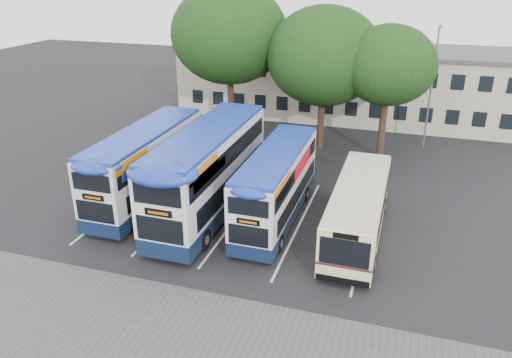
{
  "coord_description": "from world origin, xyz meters",
  "views": [
    {
      "loc": [
        4.68,
        -18.24,
        13.04
      ],
      "look_at": [
        -2.69,
        5.0,
        2.4
      ],
      "focal_mm": 35.0,
      "sensor_mm": 36.0,
      "label": 1
    }
  ],
  "objects_px": {
    "bus_dd_right": "(277,183)",
    "bus_dd_mid": "(209,168)",
    "tree_mid": "(324,56)",
    "tree_left": "(229,34)",
    "bus_single": "(358,207)",
    "tree_right": "(389,65)",
    "bus_dd_left": "(147,162)",
    "lamp_post": "(432,81)"
  },
  "relations": [
    {
      "from": "bus_single",
      "to": "tree_right",
      "type": "bearing_deg",
      "value": 89.06
    },
    {
      "from": "bus_dd_right",
      "to": "tree_left",
      "type": "bearing_deg",
      "value": 120.0
    },
    {
      "from": "lamp_post",
      "to": "bus_dd_mid",
      "type": "height_order",
      "value": "lamp_post"
    },
    {
      "from": "bus_dd_right",
      "to": "bus_single",
      "type": "xyz_separation_m",
      "value": [
        4.43,
        -0.42,
        -0.56
      ]
    },
    {
      "from": "tree_left",
      "to": "bus_single",
      "type": "height_order",
      "value": "tree_left"
    },
    {
      "from": "bus_dd_right",
      "to": "lamp_post",
      "type": "bearing_deg",
      "value": 62.52
    },
    {
      "from": "tree_mid",
      "to": "tree_right",
      "type": "distance_m",
      "value": 4.62
    },
    {
      "from": "bus_dd_mid",
      "to": "tree_left",
      "type": "bearing_deg",
      "value": 105.05
    },
    {
      "from": "tree_right",
      "to": "bus_single",
      "type": "relative_size",
      "value": 0.97
    },
    {
      "from": "tree_left",
      "to": "tree_right",
      "type": "xyz_separation_m",
      "value": [
        11.83,
        -1.29,
        -1.42
      ]
    },
    {
      "from": "bus_dd_left",
      "to": "bus_dd_mid",
      "type": "distance_m",
      "value": 4.11
    },
    {
      "from": "bus_dd_mid",
      "to": "bus_single",
      "type": "bearing_deg",
      "value": -1.17
    },
    {
      "from": "bus_dd_left",
      "to": "bus_dd_mid",
      "type": "xyz_separation_m",
      "value": [
        4.08,
        -0.39,
        0.28
      ]
    },
    {
      "from": "tree_left",
      "to": "bus_dd_right",
      "type": "height_order",
      "value": "tree_left"
    },
    {
      "from": "bus_dd_right",
      "to": "bus_single",
      "type": "relative_size",
      "value": 0.99
    },
    {
      "from": "bus_dd_mid",
      "to": "bus_dd_right",
      "type": "xyz_separation_m",
      "value": [
        3.78,
        0.25,
        -0.47
      ]
    },
    {
      "from": "tree_left",
      "to": "lamp_post",
      "type": "bearing_deg",
      "value": 8.34
    },
    {
      "from": "tree_mid",
      "to": "bus_dd_mid",
      "type": "xyz_separation_m",
      "value": [
        -3.88,
        -12.3,
        -4.24
      ]
    },
    {
      "from": "bus_dd_right",
      "to": "bus_dd_left",
      "type": "bearing_deg",
      "value": 179.0
    },
    {
      "from": "bus_dd_left",
      "to": "bus_dd_right",
      "type": "height_order",
      "value": "bus_dd_left"
    },
    {
      "from": "tree_left",
      "to": "tree_mid",
      "type": "bearing_deg",
      "value": -3.38
    },
    {
      "from": "lamp_post",
      "to": "bus_single",
      "type": "xyz_separation_m",
      "value": [
        -3.2,
        -15.08,
        -3.44
      ]
    },
    {
      "from": "tree_mid",
      "to": "bus_dd_left",
      "type": "height_order",
      "value": "tree_mid"
    },
    {
      "from": "bus_dd_right",
      "to": "tree_right",
      "type": "bearing_deg",
      "value": 67.57
    },
    {
      "from": "lamp_post",
      "to": "tree_mid",
      "type": "height_order",
      "value": "tree_mid"
    },
    {
      "from": "bus_dd_right",
      "to": "bus_single",
      "type": "distance_m",
      "value": 4.48
    },
    {
      "from": "bus_dd_mid",
      "to": "bus_dd_right",
      "type": "bearing_deg",
      "value": 3.76
    },
    {
      "from": "bus_dd_right",
      "to": "bus_dd_mid",
      "type": "bearing_deg",
      "value": -176.24
    },
    {
      "from": "tree_right",
      "to": "bus_dd_right",
      "type": "height_order",
      "value": "tree_right"
    },
    {
      "from": "lamp_post",
      "to": "tree_mid",
      "type": "xyz_separation_m",
      "value": [
        -7.53,
        -2.6,
        1.83
      ]
    },
    {
      "from": "bus_dd_mid",
      "to": "tree_mid",
      "type": "bearing_deg",
      "value": 72.51
    },
    {
      "from": "lamp_post",
      "to": "bus_dd_mid",
      "type": "relative_size",
      "value": 0.78
    },
    {
      "from": "tree_mid",
      "to": "bus_dd_mid",
      "type": "distance_m",
      "value": 13.58
    },
    {
      "from": "bus_dd_mid",
      "to": "tree_right",
      "type": "bearing_deg",
      "value": 53.7
    },
    {
      "from": "lamp_post",
      "to": "bus_dd_left",
      "type": "relative_size",
      "value": 0.87
    },
    {
      "from": "lamp_post",
      "to": "bus_single",
      "type": "bearing_deg",
      "value": -101.97
    },
    {
      "from": "tree_left",
      "to": "bus_dd_right",
      "type": "distance_m",
      "value": 15.57
    },
    {
      "from": "tree_left",
      "to": "bus_dd_mid",
      "type": "bearing_deg",
      "value": -74.95
    },
    {
      "from": "lamp_post",
      "to": "tree_right",
      "type": "height_order",
      "value": "tree_right"
    },
    {
      "from": "tree_mid",
      "to": "bus_dd_mid",
      "type": "relative_size",
      "value": 0.9
    },
    {
      "from": "tree_right",
      "to": "bus_single",
      "type": "height_order",
      "value": "tree_right"
    },
    {
      "from": "tree_mid",
      "to": "bus_dd_right",
      "type": "relative_size",
      "value": 1.09
    }
  ]
}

